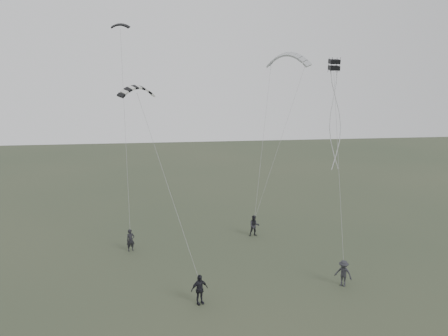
{
  "coord_description": "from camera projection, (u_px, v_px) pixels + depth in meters",
  "views": [
    {
      "loc": [
        -3.47,
        -28.07,
        14.2
      ],
      "look_at": [
        1.21,
        5.58,
        7.17
      ],
      "focal_mm": 35.0,
      "sensor_mm": 36.0,
      "label": 1
    }
  ],
  "objects": [
    {
      "name": "ground",
      "position": [
        218.0,
        284.0,
        30.57
      ],
      "size": [
        140.0,
        140.0,
        0.0
      ],
      "primitive_type": "plane",
      "color": "#333F2C",
      "rests_on": "ground"
    },
    {
      "name": "kite_pale_large",
      "position": [
        288.0,
        54.0,
        40.57
      ],
      "size": [
        4.28,
        3.67,
        1.93
      ],
      "primitive_type": null,
      "rotation": [
        0.34,
        0.0,
        -0.63
      ],
      "color": "#9DA0A2",
      "rests_on": "flyer_right"
    },
    {
      "name": "kite_dark_small",
      "position": [
        120.0,
        25.0,
        37.7
      ],
      "size": [
        1.66,
        0.83,
        0.66
      ],
      "primitive_type": null,
      "rotation": [
        0.37,
        0.0,
        -0.12
      ],
      "color": "black",
      "rests_on": "flyer_left"
    },
    {
      "name": "flyer_left",
      "position": [
        131.0,
        240.0,
        36.34
      ],
      "size": [
        0.79,
        0.65,
        1.88
      ],
      "primitive_type": "imported",
      "rotation": [
        0.0,
        0.0,
        0.33
      ],
      "color": "black",
      "rests_on": "ground"
    },
    {
      "name": "flyer_far",
      "position": [
        343.0,
        273.0,
        30.2
      ],
      "size": [
        1.37,
        1.33,
        1.88
      ],
      "primitive_type": "imported",
      "rotation": [
        0.0,
        0.0,
        -0.73
      ],
      "color": "#27282C",
      "rests_on": "ground"
    },
    {
      "name": "kite_striped",
      "position": [
        137.0,
        87.0,
        32.24
      ],
      "size": [
        2.94,
        2.29,
        1.28
      ],
      "primitive_type": null,
      "rotation": [
        0.26,
        0.0,
        0.54
      ],
      "color": "black",
      "rests_on": "flyer_center"
    },
    {
      "name": "flyer_center",
      "position": [
        199.0,
        289.0,
        27.78
      ],
      "size": [
        1.26,
        0.88,
        1.98
      ],
      "primitive_type": "imported",
      "rotation": [
        0.0,
        0.0,
        0.39
      ],
      "color": "black",
      "rests_on": "ground"
    },
    {
      "name": "flyer_right",
      "position": [
        254.0,
        226.0,
        39.77
      ],
      "size": [
        0.97,
        0.76,
        1.95
      ],
      "primitive_type": "imported",
      "rotation": [
        0.0,
        0.0,
        -0.03
      ],
      "color": "#232328",
      "rests_on": "ground"
    },
    {
      "name": "kite_box",
      "position": [
        334.0,
        65.0,
        30.9
      ],
      "size": [
        0.74,
        0.83,
        0.83
      ],
      "primitive_type": null,
      "rotation": [
        0.14,
        0.0,
        -0.06
      ],
      "color": "black",
      "rests_on": "flyer_far"
    }
  ]
}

